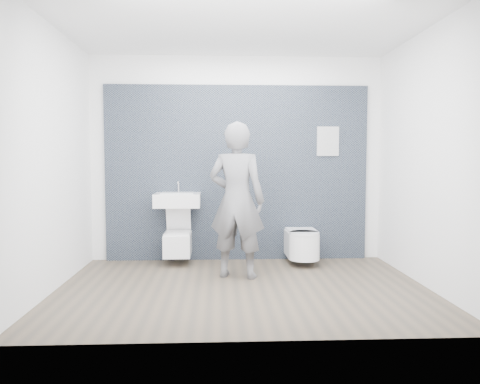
{
  "coord_description": "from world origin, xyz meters",
  "views": [
    {
      "loc": [
        -0.26,
        -4.98,
        1.39
      ],
      "look_at": [
        0.0,
        0.6,
        1.0
      ],
      "focal_mm": 35.0,
      "sensor_mm": 36.0,
      "label": 1
    }
  ],
  "objects_px": {
    "washbasin": "(178,200)",
    "toilet_rounded": "(302,244)",
    "visitor": "(237,200)",
    "toilet_square": "(178,242)"
  },
  "relations": [
    {
      "from": "toilet_square",
      "to": "toilet_rounded",
      "type": "distance_m",
      "value": 1.65
    },
    {
      "from": "washbasin",
      "to": "visitor",
      "type": "bearing_deg",
      "value": -44.76
    },
    {
      "from": "washbasin",
      "to": "toilet_rounded",
      "type": "xyz_separation_m",
      "value": [
        1.65,
        -0.12,
        -0.59
      ]
    },
    {
      "from": "toilet_rounded",
      "to": "toilet_square",
      "type": "bearing_deg",
      "value": 176.74
    },
    {
      "from": "washbasin",
      "to": "visitor",
      "type": "relative_size",
      "value": 0.33
    },
    {
      "from": "washbasin",
      "to": "toilet_square",
      "type": "relative_size",
      "value": 0.91
    },
    {
      "from": "washbasin",
      "to": "visitor",
      "type": "xyz_separation_m",
      "value": [
        0.75,
        -0.75,
        0.05
      ]
    },
    {
      "from": "visitor",
      "to": "washbasin",
      "type": "bearing_deg",
      "value": -29.36
    },
    {
      "from": "washbasin",
      "to": "toilet_rounded",
      "type": "distance_m",
      "value": 1.76
    },
    {
      "from": "washbasin",
      "to": "toilet_rounded",
      "type": "height_order",
      "value": "washbasin"
    }
  ]
}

